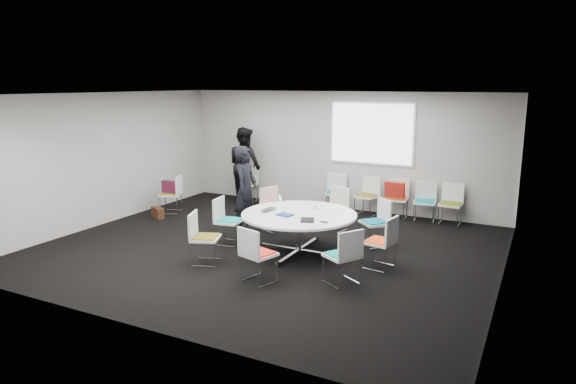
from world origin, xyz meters
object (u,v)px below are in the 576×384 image
at_px(chair_ring_f, 205,248).
at_px(chair_back_e, 450,212).
at_px(person_back, 245,165).
at_px(maroon_bag, 170,187).
at_px(chair_ring_c, 335,217).
at_px(chair_ring_g, 258,265).
at_px(chair_ring_h, 342,266).
at_px(chair_ring_e, 229,230).
at_px(person_main, 246,190).
at_px(chair_person_back, 248,190).
at_px(cup, 316,206).
at_px(brown_bag, 158,213).
at_px(chair_ring_d, 275,217).
at_px(chair_spare_left, 172,201).
at_px(laptop, 271,210).
at_px(chair_back_a, 336,200).
at_px(chair_back_c, 397,206).
at_px(chair_ring_b, 375,231).
at_px(chair_ring_a, 380,252).
at_px(chair_back_b, 367,203).
at_px(chair_back_d, 424,209).

height_order(chair_ring_f, chair_back_e, same).
bearing_deg(person_back, maroon_bag, 82.99).
distance_m(chair_ring_c, chair_ring_g, 3.16).
bearing_deg(chair_ring_h, chair_ring_e, 103.17).
height_order(chair_back_e, person_main, person_main).
distance_m(chair_ring_e, chair_ring_f, 1.11).
distance_m(chair_person_back, cup, 4.13).
bearing_deg(chair_person_back, cup, 121.28).
height_order(chair_ring_e, brown_bag, chair_ring_e).
bearing_deg(chair_ring_d, chair_ring_g, 47.33).
xyz_separation_m(chair_ring_c, chair_ring_e, (-1.45, -1.76, 0.00)).
bearing_deg(chair_spare_left, laptop, -133.16).
bearing_deg(chair_ring_f, chair_ring_c, 136.65).
distance_m(chair_ring_h, chair_back_a, 4.52).
bearing_deg(chair_back_e, maroon_bag, 19.04).
bearing_deg(chair_back_c, chair_ring_d, 43.51).
xyz_separation_m(chair_person_back, brown_bag, (-0.95, -2.39, -0.16)).
relative_size(chair_ring_b, person_back, 0.46).
bearing_deg(chair_back_e, laptop, 52.44).
height_order(chair_ring_d, maroon_bag, chair_ring_d).
distance_m(chair_ring_f, chair_back_e, 5.46).
bearing_deg(person_main, chair_person_back, 21.55).
xyz_separation_m(chair_ring_e, maroon_bag, (-2.52, 1.39, 0.34)).
bearing_deg(chair_back_a, chair_ring_a, 106.16).
height_order(chair_ring_h, cup, chair_ring_h).
bearing_deg(brown_bag, chair_back_c, 26.65).
distance_m(chair_ring_b, cup, 1.22).
xyz_separation_m(chair_ring_f, chair_back_e, (3.26, 4.38, 0.00)).
bearing_deg(chair_back_b, chair_back_e, -167.87).
bearing_deg(chair_spare_left, brown_bag, 160.43).
bearing_deg(chair_ring_b, maroon_bag, 39.72).
relative_size(chair_ring_b, chair_back_a, 1.00).
bearing_deg(chair_ring_f, chair_back_b, 141.77).
relative_size(chair_ring_a, chair_person_back, 1.00).
bearing_deg(chair_person_back, chair_back_e, 162.85).
xyz_separation_m(chair_ring_b, laptop, (-1.62, -1.08, 0.47)).
height_order(chair_ring_b, chair_ring_d, same).
bearing_deg(chair_back_c, maroon_bag, 18.60).
bearing_deg(person_back, brown_bag, 89.74).
bearing_deg(chair_back_a, chair_ring_g, 80.88).
relative_size(chair_ring_e, person_back, 0.46).
distance_m(chair_back_b, person_back, 3.26).
xyz_separation_m(chair_ring_b, chair_back_b, (-0.85, 2.13, 0.00)).
bearing_deg(chair_spare_left, chair_back_d, -92.69).
relative_size(chair_ring_d, chair_ring_e, 1.00).
bearing_deg(chair_ring_f, cup, 121.39).
bearing_deg(chair_back_e, chair_ring_h, 79.70).
bearing_deg(chair_person_back, chair_ring_c, 135.74).
distance_m(chair_back_b, chair_back_d, 1.31).
bearing_deg(chair_back_d, cup, 55.31).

